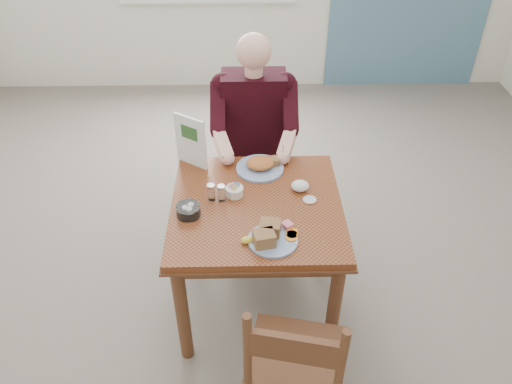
{
  "coord_description": "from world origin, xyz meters",
  "views": [
    {
      "loc": [
        -0.05,
        -2.04,
        2.41
      ],
      "look_at": [
        -0.0,
        0.0,
        0.83
      ],
      "focal_mm": 35.0,
      "sensor_mm": 36.0,
      "label": 1
    }
  ],
  "objects_px": {
    "diner": "(254,126)",
    "far_plate": "(261,165)",
    "table": "(257,220)",
    "chair_near": "(295,367)",
    "chair_far": "(254,161)",
    "near_plate": "(271,236)"
  },
  "relations": [
    {
      "from": "table",
      "to": "far_plate",
      "type": "bearing_deg",
      "value": 84.23
    },
    {
      "from": "chair_near",
      "to": "diner",
      "type": "height_order",
      "value": "diner"
    },
    {
      "from": "diner",
      "to": "chair_far",
      "type": "bearing_deg",
      "value": 90.01
    },
    {
      "from": "chair_far",
      "to": "diner",
      "type": "height_order",
      "value": "diner"
    },
    {
      "from": "chair_near",
      "to": "far_plate",
      "type": "relative_size",
      "value": 3.03
    },
    {
      "from": "diner",
      "to": "chair_near",
      "type": "bearing_deg",
      "value": -84.35
    },
    {
      "from": "table",
      "to": "chair_far",
      "type": "xyz_separation_m",
      "value": [
        0.0,
        0.8,
        -0.16
      ]
    },
    {
      "from": "near_plate",
      "to": "chair_far",
      "type": "bearing_deg",
      "value": 93.3
    },
    {
      "from": "far_plate",
      "to": "chair_far",
      "type": "bearing_deg",
      "value": 93.8
    },
    {
      "from": "chair_far",
      "to": "diner",
      "type": "relative_size",
      "value": 0.69
    },
    {
      "from": "diner",
      "to": "table",
      "type": "bearing_deg",
      "value": -90.0
    },
    {
      "from": "far_plate",
      "to": "table",
      "type": "bearing_deg",
      "value": -95.77
    },
    {
      "from": "table",
      "to": "near_plate",
      "type": "height_order",
      "value": "near_plate"
    },
    {
      "from": "table",
      "to": "chair_near",
      "type": "height_order",
      "value": "chair_near"
    },
    {
      "from": "table",
      "to": "far_plate",
      "type": "relative_size",
      "value": 2.93
    },
    {
      "from": "chair_far",
      "to": "chair_near",
      "type": "height_order",
      "value": "same"
    },
    {
      "from": "chair_far",
      "to": "diner",
      "type": "distance_m",
      "value": 0.34
    },
    {
      "from": "chair_far",
      "to": "near_plate",
      "type": "xyz_separation_m",
      "value": [
        0.06,
        -1.08,
        0.3
      ]
    },
    {
      "from": "table",
      "to": "diner",
      "type": "distance_m",
      "value": 0.73
    },
    {
      "from": "diner",
      "to": "near_plate",
      "type": "distance_m",
      "value": 0.99
    },
    {
      "from": "diner",
      "to": "far_plate",
      "type": "distance_m",
      "value": 0.39
    },
    {
      "from": "chair_far",
      "to": "table",
      "type": "bearing_deg",
      "value": -90.0
    }
  ]
}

